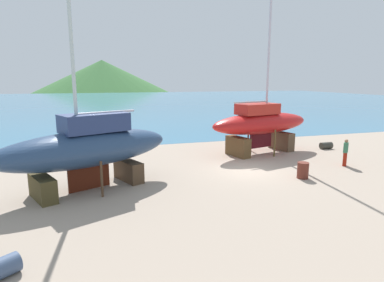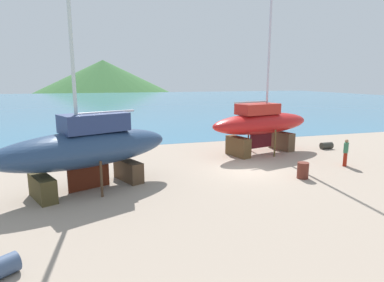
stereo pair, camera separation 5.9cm
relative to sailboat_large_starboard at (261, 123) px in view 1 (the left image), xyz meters
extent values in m
plane|color=gray|center=(-3.01, -6.59, -2.19)|extent=(46.71, 46.71, 0.00)
cube|color=teal|center=(-3.01, 59.83, -2.19)|extent=(171.73, 109.49, 0.01)
cone|color=#356632|center=(-7.39, 145.81, -2.19)|extent=(121.07, 121.07, 29.18)
cube|color=brown|center=(2.11, 0.53, -1.50)|extent=(1.18, 2.17, 1.38)
cube|color=brown|center=(-2.04, -0.51, -1.50)|extent=(1.18, 2.17, 1.38)
cylinder|color=brown|center=(-0.31, 1.39, -1.24)|extent=(0.12, 0.12, 1.91)
cylinder|color=brown|center=(0.38, -1.37, -1.24)|extent=(0.12, 0.12, 1.91)
ellipsoid|color=red|center=(0.03, 0.01, 0.02)|extent=(8.91, 4.58, 1.52)
cube|color=#521219|center=(0.03, 0.01, -1.27)|extent=(2.01, 0.57, 1.06)
cube|color=#B2261C|center=(-0.38, -0.10, 1.08)|extent=(3.36, 2.25, 0.76)
cylinder|color=silver|center=(0.45, 0.11, 5.76)|extent=(0.17, 0.17, 10.11)
cylinder|color=#B5BFC6|center=(-1.00, -0.25, 1.60)|extent=(2.93, 0.84, 0.12)
cube|color=#443B20|center=(-14.04, -5.72, -1.65)|extent=(1.48, 2.20, 1.08)
cube|color=#4C3725|center=(-10.04, -3.96, -1.65)|extent=(1.48, 2.20, 1.08)
cylinder|color=#4A3423|center=(-11.46, -6.16, -1.34)|extent=(0.12, 0.12, 1.70)
cylinder|color=#503826|center=(-12.62, -3.53, -1.34)|extent=(0.12, 0.12, 1.70)
ellipsoid|color=navy|center=(-12.04, -4.84, -0.13)|extent=(9.06, 5.91, 1.77)
cube|color=#521C0D|center=(-12.04, -4.84, -1.64)|extent=(1.96, 0.92, 1.24)
cube|color=navy|center=(-11.64, -4.67, 1.11)|extent=(3.52, 2.70, 0.89)
cylinder|color=silver|center=(-12.44, -5.02, 5.67)|extent=(0.17, 0.17, 10.00)
cylinder|color=silver|center=(-11.04, -4.40, 1.56)|extent=(2.85, 1.34, 0.12)
cube|color=maroon|center=(3.31, -4.86, -1.76)|extent=(0.39, 0.38, 0.86)
cube|color=#336D4C|center=(3.31, -4.86, -1.02)|extent=(0.49, 0.47, 0.62)
sphere|color=#9A714E|center=(3.31, -4.86, -0.60)|extent=(0.22, 0.22, 0.22)
cylinder|color=#313029|center=(5.63, -0.27, -1.93)|extent=(0.95, 0.55, 0.52)
cylinder|color=#5E271C|center=(-0.80, -6.34, -1.74)|extent=(0.71, 0.71, 0.89)
cylinder|color=#3C5070|center=(-14.26, -11.78, -1.90)|extent=(1.03, 0.97, 0.57)
camera|label=1|loc=(-11.57, -21.01, 3.19)|focal=30.25mm
camera|label=2|loc=(-11.51, -21.03, 3.19)|focal=30.25mm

